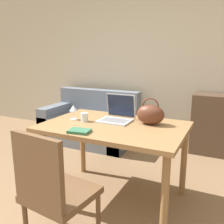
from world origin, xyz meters
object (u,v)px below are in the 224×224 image
at_px(wine_glass, 73,109).
at_px(handbag, 150,114).
at_px(chair, 53,189).
at_px(laptop, 118,114).
at_px(drinking_glass, 85,117).
at_px(couch, 91,124).

height_order(wine_glass, handbag, handbag).
distance_m(chair, laptop, 1.04).
bearing_deg(handbag, drinking_glass, -163.51).
bearing_deg(chair, drinking_glass, 113.26).
height_order(chair, laptop, laptop).
bearing_deg(wine_glass, laptop, 22.49).
distance_m(couch, handbag, 1.98).
height_order(couch, laptop, laptop).
bearing_deg(handbag, couch, 138.09).
relative_size(drinking_glass, handbag, 0.32).
xyz_separation_m(laptop, wine_glass, (-0.41, -0.17, 0.04)).
xyz_separation_m(laptop, handbag, (0.34, -0.00, 0.03)).
bearing_deg(handbag, laptop, 179.49).
xyz_separation_m(drinking_glass, wine_glass, (-0.14, 0.01, 0.07)).
distance_m(laptop, drinking_glass, 0.33).
xyz_separation_m(couch, laptop, (1.07, -1.26, 0.56)).
bearing_deg(laptop, handbag, -0.51).
xyz_separation_m(wine_glass, handbag, (0.75, 0.17, -0.01)).
bearing_deg(handbag, chair, -110.54).
bearing_deg(chair, handbag, 75.95).
distance_m(chair, couch, 2.48).
relative_size(couch, laptop, 4.80).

